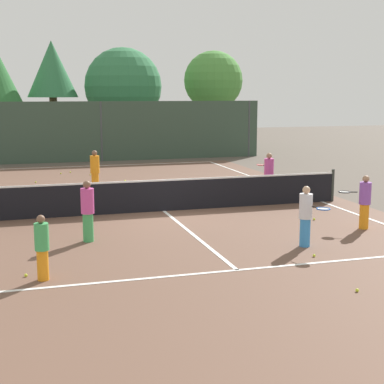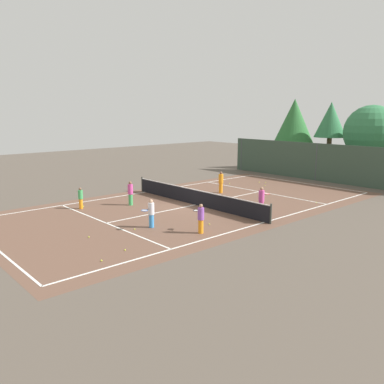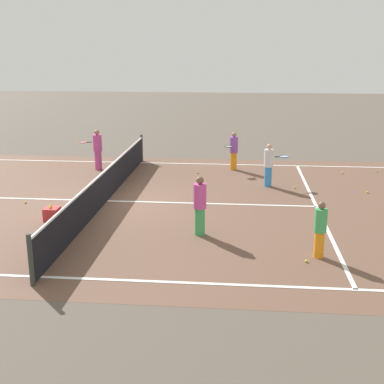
% 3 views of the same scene
% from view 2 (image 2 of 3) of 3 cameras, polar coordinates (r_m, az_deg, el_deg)
% --- Properties ---
extents(ground_plane, '(80.00, 80.00, 0.00)m').
position_cam_2_polar(ground_plane, '(25.33, 0.49, -1.85)').
color(ground_plane, brown).
extents(court_surface, '(13.00, 25.00, 0.01)m').
position_cam_2_polar(court_surface, '(25.33, 0.49, -1.85)').
color(court_surface, brown).
rests_on(court_surface, ground_plane).
extents(tennis_net, '(11.90, 0.10, 1.10)m').
position_cam_2_polar(tennis_net, '(25.22, 0.49, -0.73)').
color(tennis_net, '#333833').
rests_on(tennis_net, ground_plane).
extents(perimeter_fence, '(18.00, 0.12, 3.20)m').
position_cam_2_polar(perimeter_fence, '(35.85, 17.36, 4.13)').
color(perimeter_fence, '#384C3D').
rests_on(perimeter_fence, ground_plane).
extents(tree_0, '(3.06, 3.06, 6.77)m').
position_cam_2_polar(tree_0, '(41.60, 19.23, 9.65)').
color(tree_0, brown).
rests_on(tree_0, ground_plane).
extents(tree_2, '(4.80, 4.80, 6.44)m').
position_cam_2_polar(tree_2, '(39.31, 24.27, 7.80)').
color(tree_2, brown).
rests_on(tree_2, ground_plane).
extents(tree_3, '(4.08, 4.08, 7.14)m').
position_cam_2_polar(tree_3, '(42.81, 14.41, 9.77)').
color(tree_3, brown).
rests_on(tree_3, ground_plane).
extents(player_0, '(0.34, 0.34, 1.58)m').
position_cam_2_polar(player_0, '(29.01, 4.15, 1.44)').
color(player_0, orange).
rests_on(player_0, ground_plane).
extents(player_1, '(0.28, 0.28, 1.31)m').
position_cam_2_polar(player_1, '(25.12, -15.66, -0.82)').
color(player_1, orange).
rests_on(player_1, ground_plane).
extents(player_2, '(0.54, 0.89, 1.47)m').
position_cam_2_polar(player_2, '(20.34, -5.88, -3.02)').
color(player_2, '#388CD8').
rests_on(player_2, ground_plane).
extents(player_3, '(0.40, 0.91, 1.56)m').
position_cam_2_polar(player_3, '(23.38, 9.92, -1.12)').
color(player_3, '#D14799').
rests_on(player_3, ground_plane).
extents(player_4, '(0.89, 0.56, 1.46)m').
position_cam_2_polar(player_4, '(19.31, 1.26, -3.75)').
color(player_4, orange).
rests_on(player_4, ground_plane).
extents(player_5, '(0.33, 0.33, 1.53)m').
position_cam_2_polar(player_5, '(25.40, -8.81, -0.15)').
color(player_5, '#3FA559').
rests_on(player_5, ground_plane).
extents(ball_crate, '(0.41, 0.39, 0.43)m').
position_cam_2_polar(ball_crate, '(27.37, -0.62, -0.46)').
color(ball_crate, red).
rests_on(ball_crate, ground_plane).
extents(tennis_ball_0, '(0.07, 0.07, 0.07)m').
position_cam_2_polar(tennis_ball_0, '(20.92, 2.50, -4.63)').
color(tennis_ball_0, '#CCE533').
rests_on(tennis_ball_0, ground_plane).
extents(tennis_ball_1, '(0.07, 0.07, 0.07)m').
position_cam_2_polar(tennis_ball_1, '(17.36, -9.57, -8.18)').
color(tennis_ball_1, '#CCE533').
rests_on(tennis_ball_1, ground_plane).
extents(tennis_ball_2, '(0.07, 0.07, 0.07)m').
position_cam_2_polar(tennis_ball_2, '(27.29, 3.57, -0.84)').
color(tennis_ball_2, '#CCE533').
rests_on(tennis_ball_2, ground_plane).
extents(tennis_ball_3, '(0.07, 0.07, 0.07)m').
position_cam_2_polar(tennis_ball_3, '(29.75, -1.73, 0.20)').
color(tennis_ball_3, '#CCE533').
rests_on(tennis_ball_3, ground_plane).
extents(tennis_ball_4, '(0.07, 0.07, 0.07)m').
position_cam_2_polar(tennis_ball_4, '(19.43, -14.56, -6.25)').
color(tennis_ball_4, '#CCE533').
rests_on(tennis_ball_4, ground_plane).
extents(tennis_ball_5, '(0.07, 0.07, 0.07)m').
position_cam_2_polar(tennis_ball_5, '(32.41, 10.39, 0.94)').
color(tennis_ball_5, '#CCE533').
rests_on(tennis_ball_5, ground_plane).
extents(tennis_ball_6, '(0.07, 0.07, 0.07)m').
position_cam_2_polar(tennis_ball_6, '(33.80, 9.60, 1.39)').
color(tennis_ball_6, '#CCE533').
rests_on(tennis_ball_6, ground_plane).
extents(tennis_ball_7, '(0.07, 0.07, 0.07)m').
position_cam_2_polar(tennis_ball_7, '(16.36, -12.83, -9.55)').
color(tennis_ball_7, '#CCE533').
rests_on(tennis_ball_7, ground_plane).
extents(tennis_ball_8, '(0.07, 0.07, 0.07)m').
position_cam_2_polar(tennis_ball_8, '(25.67, -15.29, -2.01)').
color(tennis_ball_8, '#CCE533').
rests_on(tennis_ball_8, ground_plane).
extents(tennis_ball_9, '(0.07, 0.07, 0.07)m').
position_cam_2_polar(tennis_ball_9, '(20.24, -8.21, -5.29)').
color(tennis_ball_9, '#CCE533').
rests_on(tennis_ball_9, ground_plane).
extents(tennis_ball_10, '(0.07, 0.07, 0.07)m').
position_cam_2_polar(tennis_ball_10, '(27.05, 17.36, -1.45)').
color(tennis_ball_10, '#CCE533').
rests_on(tennis_ball_10, ground_plane).
extents(tennis_ball_11, '(0.07, 0.07, 0.07)m').
position_cam_2_polar(tennis_ball_11, '(32.78, 5.41, 1.20)').
color(tennis_ball_11, '#CCE533').
rests_on(tennis_ball_11, ground_plane).
extents(tennis_ball_12, '(0.07, 0.07, 0.07)m').
position_cam_2_polar(tennis_ball_12, '(33.76, 10.52, 1.35)').
color(tennis_ball_12, '#CCE533').
rests_on(tennis_ball_12, ground_plane).
extents(tennis_ball_13, '(0.07, 0.07, 0.07)m').
position_cam_2_polar(tennis_ball_13, '(30.00, 9.58, 0.14)').
color(tennis_ball_13, '#CCE533').
rests_on(tennis_ball_13, ground_plane).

